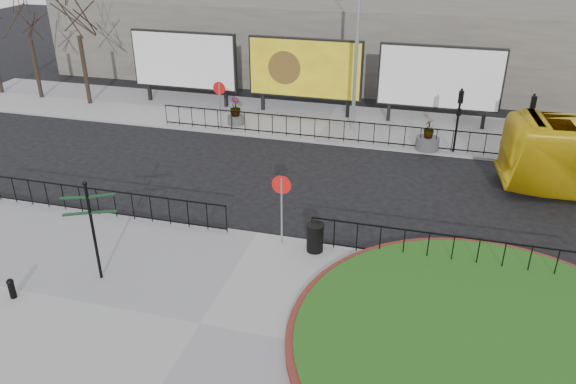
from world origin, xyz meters
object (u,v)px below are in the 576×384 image
(litter_bin, at_px, (315,238))
(planter_c, at_px, (428,140))
(billboard_mid, at_px, (305,69))
(lamp_post, at_px, (357,36))
(bollard, at_px, (11,287))
(planter_a, at_px, (236,114))
(fingerpost_sign, at_px, (92,221))

(litter_bin, height_order, planter_c, planter_c)
(billboard_mid, xyz_separation_m, lamp_post, (3.01, -1.97, 2.23))
(billboard_mid, bearing_deg, litter_bin, -74.83)
(bollard, height_order, litter_bin, litter_bin)
(planter_a, bearing_deg, litter_bin, -58.39)
(fingerpost_sign, xyz_separation_m, bollard, (-1.90, -1.54, -1.60))
(fingerpost_sign, height_order, planter_a, fingerpost_sign)
(lamp_post, height_order, fingerpost_sign, lamp_post)
(billboard_mid, height_order, fingerpost_sign, billboard_mid)
(billboard_mid, relative_size, fingerpost_sign, 1.92)
(fingerpost_sign, relative_size, planter_c, 2.21)
(litter_bin, bearing_deg, planter_a, 121.61)
(lamp_post, relative_size, fingerpost_sign, 2.85)
(bollard, bearing_deg, lamp_post, 66.36)
(lamp_post, xyz_separation_m, litter_bin, (0.67, -11.60, -4.22))
(bollard, height_order, planter_c, planter_c)
(fingerpost_sign, bearing_deg, litter_bin, 6.53)
(billboard_mid, bearing_deg, planter_c, -27.73)
(planter_a, bearing_deg, planter_c, -5.45)
(billboard_mid, bearing_deg, bollard, -102.75)
(litter_bin, bearing_deg, bollard, -148.79)
(bollard, xyz_separation_m, planter_c, (10.94, 14.74, 0.12))
(billboard_mid, distance_m, bollard, 18.90)
(planter_a, height_order, planter_c, planter_c)
(fingerpost_sign, distance_m, bollard, 2.92)
(planter_c, bearing_deg, bollard, -126.58)
(billboard_mid, bearing_deg, fingerpost_sign, -97.64)
(billboard_mid, distance_m, planter_a, 4.47)
(litter_bin, height_order, planter_a, planter_a)
(lamp_post, xyz_separation_m, planter_a, (-6.06, -0.66, -4.16))
(planter_a, xyz_separation_m, planter_c, (9.85, -0.94, -0.08))
(bollard, distance_m, planter_a, 15.72)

